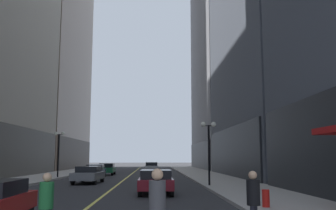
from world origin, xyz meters
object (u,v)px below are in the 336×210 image
(car_grey, at_px, (89,174))
(street_lamp_left_far, at_px, (59,144))
(pedestrian_in_black_coat, at_px, (253,199))
(pedestrian_in_green_parka, at_px, (46,202))
(pedestrian_with_orange_bag, at_px, (157,206))
(traffic_light_near_right, at_px, (321,50))
(car_silver, at_px, (151,167))
(car_green, at_px, (107,169))
(car_maroon, at_px, (156,181))
(street_lamp_right_mid, at_px, (209,139))
(car_navy, at_px, (95,171))
(fire_hydrant_right, at_px, (266,200))

(car_grey, height_order, street_lamp_left_far, street_lamp_left_far)
(pedestrian_in_black_coat, relative_size, pedestrian_in_green_parka, 1.02)
(pedestrian_with_orange_bag, xyz_separation_m, pedestrian_in_green_parka, (-2.64, 1.61, -0.10))
(pedestrian_in_black_coat, relative_size, traffic_light_near_right, 0.30)
(pedestrian_in_green_parka, bearing_deg, car_silver, 86.99)
(pedestrian_in_black_coat, height_order, street_lamp_left_far, street_lamp_left_far)
(car_silver, height_order, pedestrian_in_green_parka, pedestrian_in_green_parka)
(car_grey, bearing_deg, street_lamp_left_far, 121.89)
(car_green, xyz_separation_m, traffic_light_near_right, (8.03, -37.23, 3.03))
(car_maroon, xyz_separation_m, pedestrian_in_black_coat, (2.42, -11.28, 0.25))
(pedestrian_in_black_coat, relative_size, street_lamp_right_mid, 0.38)
(pedestrian_in_black_coat, height_order, pedestrian_in_green_parka, pedestrian_in_black_coat)
(car_grey, bearing_deg, car_green, 91.22)
(car_navy, relative_size, fire_hydrant_right, 5.08)
(car_navy, bearing_deg, car_silver, 71.12)
(car_grey, height_order, pedestrian_with_orange_bag, pedestrian_with_orange_bag)
(car_navy, xyz_separation_m, street_lamp_left_far, (-3.43, -0.47, 2.54))
(pedestrian_in_black_coat, relative_size, pedestrian_with_orange_bag, 0.93)
(car_green, distance_m, pedestrian_in_green_parka, 33.89)
(pedestrian_in_green_parka, height_order, traffic_light_near_right, traffic_light_near_right)
(car_green, bearing_deg, pedestrian_in_green_parka, -85.32)
(car_maroon, xyz_separation_m, fire_hydrant_right, (4.14, -6.61, -0.32))
(pedestrian_in_black_coat, bearing_deg, pedestrian_in_green_parka, -176.09)
(pedestrian_with_orange_bag, xyz_separation_m, street_lamp_right_mid, (3.68, 17.64, 2.21))
(pedestrian_in_black_coat, bearing_deg, car_green, 103.24)
(street_lamp_left_far, relative_size, fire_hydrant_right, 5.54)
(car_navy, distance_m, fire_hydrant_right, 24.18)
(car_navy, height_order, traffic_light_near_right, traffic_light_near_right)
(car_silver, relative_size, pedestrian_with_orange_bag, 2.62)
(pedestrian_in_black_coat, bearing_deg, car_maroon, 102.09)
(car_navy, relative_size, pedestrian_with_orange_bag, 2.27)
(traffic_light_near_right, relative_size, street_lamp_right_mid, 1.28)
(traffic_light_near_right, bearing_deg, street_lamp_right_mid, 86.92)
(car_green, relative_size, pedestrian_in_black_coat, 2.46)
(pedestrian_in_black_coat, distance_m, pedestrian_in_green_parka, 5.11)
(car_green, relative_size, car_silver, 0.88)
(car_grey, bearing_deg, car_silver, 78.10)
(car_silver, height_order, street_lamp_left_far, street_lamp_left_far)
(car_grey, relative_size, pedestrian_in_green_parka, 2.68)
(car_silver, bearing_deg, car_navy, -108.88)
(fire_hydrant_right, bearing_deg, street_lamp_right_mid, 92.60)
(car_maroon, height_order, car_navy, same)
(car_navy, bearing_deg, pedestrian_in_black_coat, -73.06)
(pedestrian_in_black_coat, relative_size, fire_hydrant_right, 2.09)
(car_green, distance_m, street_lamp_left_far, 8.46)
(pedestrian_with_orange_bag, bearing_deg, car_maroon, 89.82)
(car_maroon, distance_m, car_grey, 9.98)
(car_silver, height_order, traffic_light_near_right, traffic_light_near_right)
(car_maroon, relative_size, street_lamp_right_mid, 0.92)
(street_lamp_right_mid, bearing_deg, street_lamp_left_far, 140.42)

